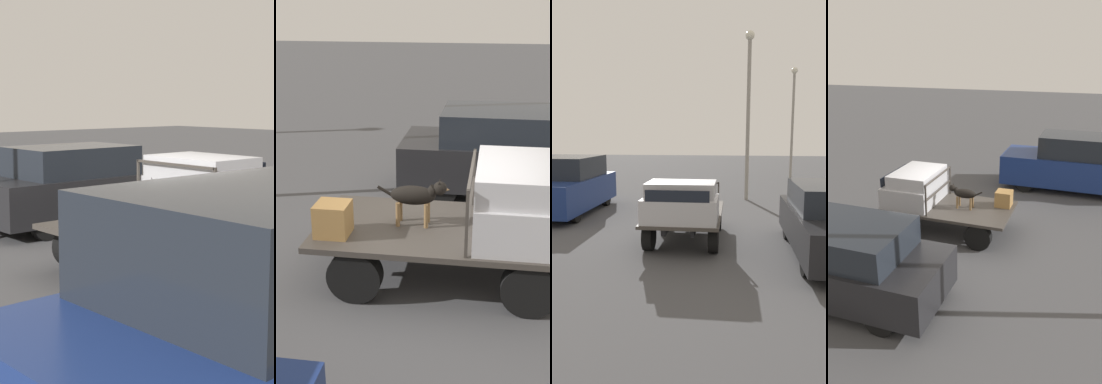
{
  "view_description": "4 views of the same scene",
  "coord_description": "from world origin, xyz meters",
  "views": [
    {
      "loc": [
        -6.98,
        -7.44,
        2.68
      ],
      "look_at": [
        -0.48,
        0.02,
        1.25
      ],
      "focal_mm": 60.0,
      "sensor_mm": 36.0,
      "label": 1
    },
    {
      "loc": [
        0.58,
        -6.77,
        3.79
      ],
      "look_at": [
        -0.48,
        0.02,
        1.25
      ],
      "focal_mm": 50.0,
      "sensor_mm": 36.0,
      "label": 2
    },
    {
      "loc": [
        10.05,
        1.27,
        2.92
      ],
      "look_at": [
        -0.48,
        0.02,
        1.25
      ],
      "focal_mm": 35.0,
      "sensor_mm": 36.0,
      "label": 3
    },
    {
      "loc": [
        -3.64,
        9.19,
        4.94
      ],
      "look_at": [
        -0.48,
        0.02,
        1.25
      ],
      "focal_mm": 35.0,
      "sensor_mm": 36.0,
      "label": 4
    }
  ],
  "objects": [
    {
      "name": "parked_sedan",
      "position": [
        0.99,
        3.62,
        0.85
      ],
      "size": [
        4.53,
        1.9,
        1.71
      ],
      "rotation": [
        0.0,
        0.0,
        -0.04
      ],
      "color": "black",
      "rests_on": "ground"
    },
    {
      "name": "ground_plane",
      "position": [
        0.0,
        0.0,
        0.0
      ],
      "size": [
        80.0,
        80.0,
        0.0
      ],
      "primitive_type": "plane",
      "color": "#474749"
    },
    {
      "name": "cargo_crate",
      "position": [
        -1.48,
        -0.49,
        1.0
      ],
      "size": [
        0.44,
        0.44,
        0.44
      ],
      "color": "olive",
      "rests_on": "flatbed_truck"
    },
    {
      "name": "truck_headboard",
      "position": [
        0.32,
        0.0,
        1.36
      ],
      "size": [
        0.04,
        1.82,
        0.88
      ],
      "color": "#3D3833",
      "rests_on": "flatbed_truck"
    },
    {
      "name": "dog",
      "position": [
        -0.41,
        0.02,
        1.21
      ],
      "size": [
        1.01,
        0.27,
        0.68
      ],
      "rotation": [
        0.0,
        0.0,
        -0.13
      ],
      "color": "brown",
      "rests_on": "flatbed_truck"
    },
    {
      "name": "truck_cab",
      "position": [
        1.04,
        0.0,
        1.23
      ],
      "size": [
        1.36,
        1.82,
        0.96
      ],
      "color": "#B7B7BC",
      "rests_on": "flatbed_truck"
    },
    {
      "name": "flatbed_truck",
      "position": [
        0.0,
        0.0,
        0.56
      ],
      "size": [
        3.59,
        1.94,
        0.78
      ],
      "color": "black",
      "rests_on": "ground"
    }
  ]
}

